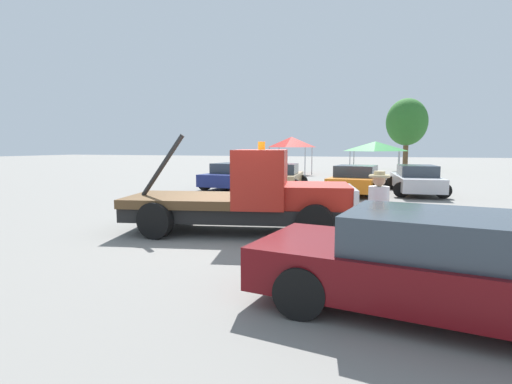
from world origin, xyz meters
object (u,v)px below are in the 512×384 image
Objects in this scene: canopy_tent_green at (375,146)px; parked_car_navy at (234,176)px; foreground_car at (452,267)px; canopy_tent_red at (291,142)px; parked_car_tan at (281,177)px; person_near_truck at (378,210)px; tow_truck at (251,197)px; tree_left at (407,122)px; traffic_cone at (338,200)px; parked_car_silver at (416,180)px; parked_car_orange at (356,180)px.

parked_car_navy is at bearing -119.02° from canopy_tent_green.
canopy_tent_green is at bearing -24.09° from parked_car_navy.
canopy_tent_red reaches higher than foreground_car.
parked_car_tan is 12.27m from canopy_tent_red.
canopy_tent_green reaches higher than parked_car_navy.
person_near_truck is 12.85m from parked_car_tan.
canopy_tent_red is at bearing 88.86° from tow_truck.
parked_car_tan is 21.52m from tree_left.
tow_truck is at bearing -98.92° from tree_left.
tree_left reaches higher than tow_truck.
traffic_cone is (3.41, -4.85, -0.39)m from parked_car_tan.
tow_truck is at bearing 144.17° from foreground_car.
tree_left reaches higher than parked_car_navy.
canopy_tent_green is (6.45, 0.14, -0.33)m from canopy_tent_red.
tow_truck is 10.87m from parked_car_navy.
parked_car_silver is 9.13× the size of traffic_cone.
parked_car_navy is 22.41m from tree_left.
foreground_car is 1.24× the size of parked_car_tan.
tow_truck is at bearing -151.32° from parked_car_navy.
parked_car_silver is (0.40, 14.45, -0.00)m from foreground_car.
canopy_tent_green is (-1.84, 26.01, 1.56)m from foreground_car.
tow_truck is 10.93× the size of traffic_cone.
parked_car_tan is 12.82m from canopy_tent_green.
canopy_tent_green is (6.67, 12.02, 1.57)m from parked_car_navy.
parked_car_navy is 0.94× the size of parked_car_silver.
parked_car_orange reaches higher than traffic_cone.
parked_car_navy is 1.36× the size of canopy_tent_green.
parked_car_navy is 8.61× the size of traffic_cone.
parked_car_navy is at bearing 140.78° from traffic_cone.
person_near_truck is at bearing -142.63° from parked_car_navy.
canopy_tent_red reaches higher than canopy_tent_green.
parked_car_navy is 6.32m from parked_car_orange.
canopy_tent_green is at bearing 87.59° from traffic_cone.
parked_car_tan and parked_car_silver have the same top height.
person_near_truck is 0.37× the size of parked_car_navy.
person_near_truck is 0.40× the size of parked_car_tan.
canopy_tent_green is 0.53× the size of tree_left.
canopy_tent_red is 12.27m from tree_left.
tree_left reaches higher than traffic_cone.
foreground_car is (4.13, -4.04, -0.26)m from tow_truck.
parked_car_silver is at bearing -82.11° from parked_car_navy.
parked_car_tan is 1.47× the size of canopy_tent_red.
parked_car_navy and parked_car_silver have the same top height.
parked_car_orange is at bearing -105.59° from parked_car_tan.
person_near_truck is 12.39m from parked_car_silver.
parked_car_tan is 0.67× the size of tree_left.
parked_car_tan is at bearing -78.93° from canopy_tent_red.
tree_left is (2.81, 20.80, 3.77)m from parked_car_orange.
person_near_truck is at bearing -72.87° from canopy_tent_red.
canopy_tent_green is 6.32× the size of traffic_cone.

